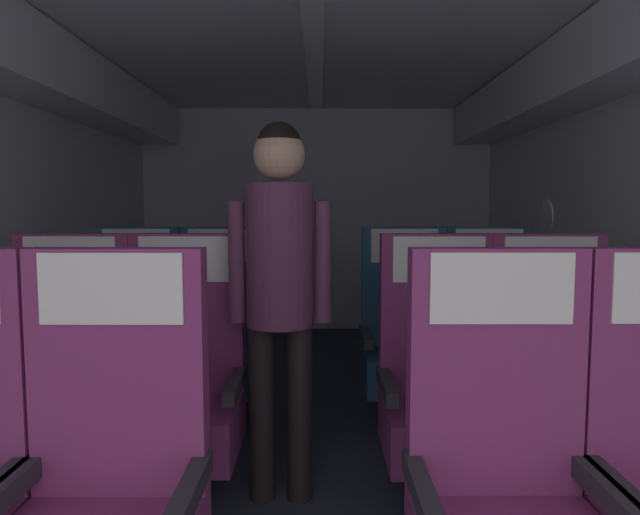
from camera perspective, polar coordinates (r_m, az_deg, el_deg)
The scene contains 13 objects.
ground at distance 3.07m, azimuth -0.59°, elevation -19.23°, with size 3.80×6.37×0.02m, color #2D3342.
fuselage_shell at distance 3.10m, azimuth -0.54°, elevation 12.82°, with size 3.68×6.02×2.31m.
seat_a_left_aisle at distance 1.76m, azimuth -20.64°, elevation -21.72°, with size 0.53×0.47×1.14m.
seat_a_right_window at distance 1.74m, azimuth 18.42°, elevation -21.92°, with size 0.53×0.47×1.14m.
seat_b_left_window at distance 2.71m, azimuth -24.11°, elevation -12.15°, with size 0.53×0.47×1.14m.
seat_b_left_aisle at distance 2.57m, azimuth -13.56°, elevation -12.82°, with size 0.53×0.47×1.14m.
seat_b_right_aisle at distance 2.67m, azimuth 22.68°, elevation -12.36°, with size 0.53×0.47×1.14m.
seat_b_right_window at distance 2.54m, azimuth 12.24°, elevation -13.01°, with size 0.53×0.47×1.14m.
seat_c_left_window at distance 3.52m, azimuth -18.09°, elevation -8.04°, with size 0.53×0.47×1.14m.
seat_c_left_aisle at distance 3.40m, azimuth -9.84°, elevation -8.35°, with size 0.53×0.47×1.14m.
seat_c_right_aisle at distance 3.50m, azimuth 17.03°, elevation -8.09°, with size 0.53×0.47×1.14m.
seat_c_right_window at distance 3.39m, azimuth 8.79°, elevation -8.37°, with size 0.53×0.47×1.14m.
flight_attendant at distance 2.36m, azimuth -3.92°, elevation -1.37°, with size 0.43×0.28×1.60m.
Camera 1 is at (0.04, 0.19, 1.25)m, focal length 31.66 mm.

